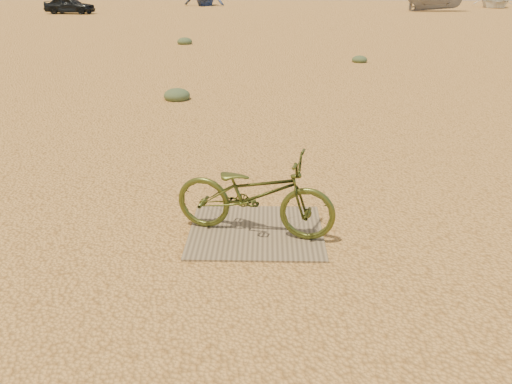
{
  "coord_description": "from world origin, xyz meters",
  "views": [
    {
      "loc": [
        -0.08,
        -4.85,
        2.56
      ],
      "look_at": [
        -0.19,
        -0.03,
        0.48
      ],
      "focal_mm": 35.0,
      "sensor_mm": 36.0,
      "label": 1
    }
  ],
  "objects_px": {
    "plywood_board": "(256,231)",
    "boat_far_right": "(495,2)",
    "bicycle": "(254,194)",
    "car": "(69,5)"
  },
  "relations": [
    {
      "from": "plywood_board",
      "to": "car",
      "type": "distance_m",
      "value": 38.21
    },
    {
      "from": "car",
      "to": "boat_far_right",
      "type": "xyz_separation_m",
      "value": [
        35.96,
        9.6,
        -0.12
      ]
    },
    {
      "from": "car",
      "to": "plywood_board",
      "type": "bearing_deg",
      "value": -149.97
    },
    {
      "from": "bicycle",
      "to": "car",
      "type": "relative_size",
      "value": 0.46
    },
    {
      "from": "plywood_board",
      "to": "boat_far_right",
      "type": "height_order",
      "value": "boat_far_right"
    },
    {
      "from": "bicycle",
      "to": "boat_far_right",
      "type": "height_order",
      "value": "boat_far_right"
    },
    {
      "from": "plywood_board",
      "to": "car",
      "type": "relative_size",
      "value": 0.39
    },
    {
      "from": "bicycle",
      "to": "boat_far_right",
      "type": "distance_m",
      "value": 49.47
    },
    {
      "from": "plywood_board",
      "to": "boat_far_right",
      "type": "xyz_separation_m",
      "value": [
        21.0,
        44.75,
        0.5
      ]
    },
    {
      "from": "bicycle",
      "to": "boat_far_right",
      "type": "relative_size",
      "value": 0.35
    }
  ]
}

